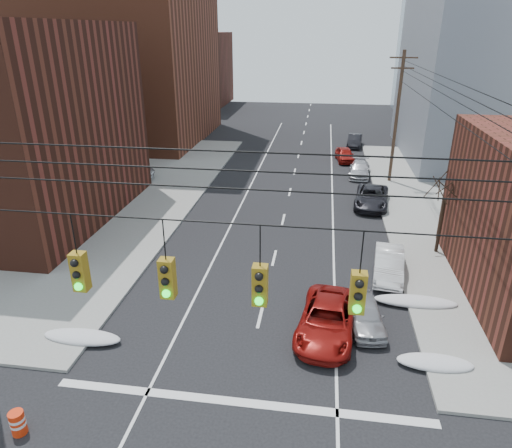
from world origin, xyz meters
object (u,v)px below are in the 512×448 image
(parked_car_d, at_px, (360,169))
(parked_car_c, at_px, (372,197))
(construction_barrel, at_px, (18,423))
(lot_car_a, at_px, (80,194))
(parked_car_e, at_px, (345,155))
(red_pickup, at_px, (327,320))
(parked_car_f, at_px, (355,141))
(lot_car_c, at_px, (10,210))
(lot_car_d, at_px, (66,177))
(lot_car_b, at_px, (123,171))
(parked_car_b, at_px, (389,264))
(parked_car_a, at_px, (365,314))

(parked_car_d, bearing_deg, parked_car_c, -81.42)
(construction_barrel, bearing_deg, parked_car_c, 60.26)
(lot_car_a, bearing_deg, parked_car_e, -49.05)
(parked_car_e, bearing_deg, construction_barrel, -115.76)
(parked_car_d, bearing_deg, lot_car_a, -148.05)
(red_pickup, height_order, parked_car_d, red_pickup)
(parked_car_d, bearing_deg, parked_car_f, 94.81)
(parked_car_e, bearing_deg, lot_car_a, -149.94)
(lot_car_c, bearing_deg, lot_car_d, -18.39)
(parked_car_c, height_order, lot_car_b, lot_car_b)
(parked_car_b, relative_size, construction_barrel, 4.89)
(construction_barrel, bearing_deg, lot_car_b, 106.27)
(red_pickup, xyz_separation_m, parked_car_e, (1.71, 29.36, -0.04))
(red_pickup, bearing_deg, parked_car_f, 92.48)
(parked_car_f, distance_m, lot_car_a, 31.21)
(lot_car_c, bearing_deg, parked_car_d, -79.84)
(lot_car_d, bearing_deg, parked_car_a, -140.87)
(parked_car_c, bearing_deg, parked_car_b, -82.40)
(red_pickup, xyz_separation_m, lot_car_d, (-22.21, 17.59, 0.14))
(lot_car_c, bearing_deg, red_pickup, -134.13)
(lot_car_c, bearing_deg, parked_car_e, -70.55)
(parked_car_b, relative_size, parked_car_d, 0.97)
(parked_car_b, xyz_separation_m, parked_car_e, (-1.60, 23.65, -0.02))
(lot_car_a, distance_m, lot_car_d, 5.33)
(parked_car_c, relative_size, lot_car_b, 0.95)
(lot_car_b, bearing_deg, construction_barrel, -171.50)
(red_pickup, xyz_separation_m, parked_car_c, (3.31, 16.57, -0.00))
(lot_car_b, bearing_deg, parked_car_f, -60.52)
(lot_car_d, bearing_deg, lot_car_c, 166.02)
(red_pickup, distance_m, construction_barrel, 12.34)
(parked_car_e, distance_m, lot_car_d, 26.66)
(parked_car_d, bearing_deg, lot_car_d, -159.54)
(parked_car_a, distance_m, construction_barrel, 14.22)
(parked_car_b, bearing_deg, lot_car_c, 177.84)
(parked_car_f, bearing_deg, parked_car_a, -85.40)
(parked_car_e, height_order, lot_car_c, lot_car_c)
(lot_car_a, distance_m, lot_car_c, 4.99)
(lot_car_a, distance_m, lot_car_b, 6.41)
(parked_car_d, distance_m, parked_car_e, 5.20)
(parked_car_a, bearing_deg, construction_barrel, -153.03)
(construction_barrel, bearing_deg, parked_car_e, 71.93)
(parked_car_a, bearing_deg, red_pickup, -160.52)
(parked_car_a, xyz_separation_m, parked_car_c, (1.60, 15.74, 0.09))
(parked_car_b, relative_size, lot_car_c, 0.88)
(parked_car_a, bearing_deg, parked_car_d, 80.65)
(parked_car_d, xyz_separation_m, parked_car_e, (-1.18, 5.06, 0.04))
(parked_car_f, distance_m, construction_barrel, 44.88)
(parked_car_a, relative_size, lot_car_c, 0.76)
(lot_car_c, distance_m, construction_barrel, 20.46)
(parked_car_b, bearing_deg, lot_car_d, 161.88)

